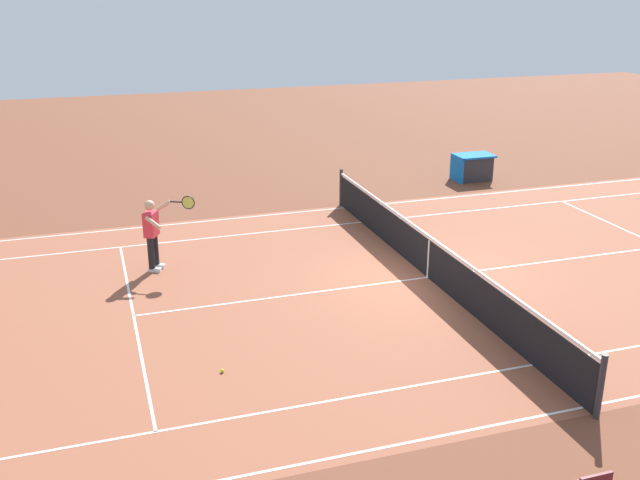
% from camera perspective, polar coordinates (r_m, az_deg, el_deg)
% --- Properties ---
extents(ground_plane, '(60.00, 60.00, 0.00)m').
position_cam_1_polar(ground_plane, '(16.47, 8.40, -2.91)').
color(ground_plane, brown).
extents(court_slab, '(24.20, 11.40, 0.00)m').
position_cam_1_polar(court_slab, '(16.47, 8.41, -2.90)').
color(court_slab, '#935138').
rests_on(court_slab, ground_plane).
extents(court_line_markings, '(23.85, 11.05, 0.01)m').
position_cam_1_polar(court_line_markings, '(16.47, 8.41, -2.89)').
color(court_line_markings, white).
rests_on(court_line_markings, ground_plane).
extents(tennis_net, '(0.10, 11.70, 1.08)m').
position_cam_1_polar(tennis_net, '(16.29, 8.49, -1.31)').
color(tennis_net, '#2D2D33').
rests_on(tennis_net, ground_plane).
extents(tennis_player_near, '(1.19, 0.75, 1.70)m').
position_cam_1_polar(tennis_player_near, '(16.83, -12.88, 0.68)').
color(tennis_player_near, black).
rests_on(tennis_player_near, ground_plane).
extents(tennis_ball, '(0.07, 0.07, 0.07)m').
position_cam_1_polar(tennis_ball, '(12.65, -7.62, -10.07)').
color(tennis_ball, '#CCE01E').
rests_on(tennis_ball, ground_plane).
extents(equipment_cart_tarped, '(1.25, 0.84, 0.85)m').
position_cam_1_polar(equipment_cart_tarped, '(24.62, 11.79, 5.60)').
color(equipment_cart_tarped, '#2D2D33').
rests_on(equipment_cart_tarped, ground_plane).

